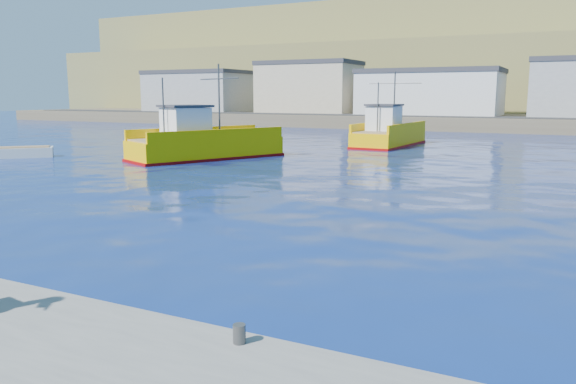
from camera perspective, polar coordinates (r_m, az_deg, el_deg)
The scene contains 6 objects.
ground at distance 13.34m, azimuth -8.30°, elevation -8.93°, with size 260.00×260.00×0.00m, color #071055.
dock_bollards at distance 10.29m, azimuth -16.66°, elevation -11.18°, with size 36.20×0.20×0.30m.
far_shore at distance 119.83m, azimuth 23.65°, elevation 11.28°, with size 200.00×81.00×24.00m.
trawler_yellow_a at distance 38.49m, azimuth -8.59°, elevation 4.86°, with size 7.67×11.10×6.43m.
trawler_yellow_b at distance 48.66m, azimuth 10.16°, elevation 5.79°, with size 4.67×10.05×6.33m.
skiff_left at distance 43.08m, azimuth -25.54°, elevation 3.58°, with size 3.97×4.02×0.91m.
Camera 1 is at (7.31, -10.31, 4.27)m, focal length 35.00 mm.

